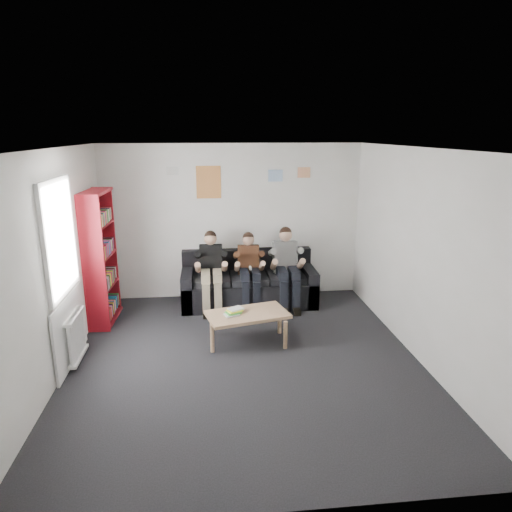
{
  "coord_description": "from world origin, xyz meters",
  "views": [
    {
      "loc": [
        -0.43,
        -5.38,
        2.89
      ],
      "look_at": [
        0.29,
        1.3,
        1.05
      ],
      "focal_mm": 32.0,
      "sensor_mm": 36.0,
      "label": 1
    }
  ],
  "objects_px": {
    "sofa": "(248,285)",
    "person_middle": "(249,271)",
    "person_left": "(211,271)",
    "person_right": "(287,268)",
    "bookshelf": "(101,258)",
    "coffee_table": "(247,316)"
  },
  "relations": [
    {
      "from": "person_left",
      "to": "person_right",
      "type": "bearing_deg",
      "value": 1.36
    },
    {
      "from": "sofa",
      "to": "bookshelf",
      "type": "bearing_deg",
      "value": -167.19
    },
    {
      "from": "bookshelf",
      "to": "person_right",
      "type": "relative_size",
      "value": 1.53
    },
    {
      "from": "coffee_table",
      "to": "person_middle",
      "type": "xyz_separation_m",
      "value": [
        0.15,
        1.35,
        0.25
      ]
    },
    {
      "from": "coffee_table",
      "to": "person_left",
      "type": "xyz_separation_m",
      "value": [
        -0.48,
        1.35,
        0.27
      ]
    },
    {
      "from": "person_middle",
      "to": "person_right",
      "type": "relative_size",
      "value": 0.94
    },
    {
      "from": "bookshelf",
      "to": "person_middle",
      "type": "relative_size",
      "value": 1.62
    },
    {
      "from": "person_right",
      "to": "person_left",
      "type": "bearing_deg",
      "value": 178.43
    },
    {
      "from": "sofa",
      "to": "coffee_table",
      "type": "bearing_deg",
      "value": -95.7
    },
    {
      "from": "sofa",
      "to": "person_middle",
      "type": "bearing_deg",
      "value": -90.0
    },
    {
      "from": "bookshelf",
      "to": "sofa",
      "type": "bearing_deg",
      "value": 15.7
    },
    {
      "from": "coffee_table",
      "to": "person_middle",
      "type": "relative_size",
      "value": 0.88
    },
    {
      "from": "sofa",
      "to": "person_right",
      "type": "bearing_deg",
      "value": -17.83
    },
    {
      "from": "person_middle",
      "to": "person_right",
      "type": "height_order",
      "value": "person_right"
    },
    {
      "from": "sofa",
      "to": "person_left",
      "type": "bearing_deg",
      "value": -162.35
    },
    {
      "from": "bookshelf",
      "to": "person_right",
      "type": "distance_m",
      "value": 2.98
    },
    {
      "from": "person_left",
      "to": "person_middle",
      "type": "relative_size",
      "value": 1.03
    },
    {
      "from": "person_right",
      "to": "sofa",
      "type": "bearing_deg",
      "value": 160.7
    },
    {
      "from": "bookshelf",
      "to": "person_left",
      "type": "distance_m",
      "value": 1.74
    },
    {
      "from": "sofa",
      "to": "coffee_table",
      "type": "distance_m",
      "value": 1.56
    },
    {
      "from": "bookshelf",
      "to": "person_left",
      "type": "bearing_deg",
      "value": 13.81
    },
    {
      "from": "person_left",
      "to": "person_right",
      "type": "xyz_separation_m",
      "value": [
        1.27,
        -0.0,
        0.01
      ]
    }
  ]
}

